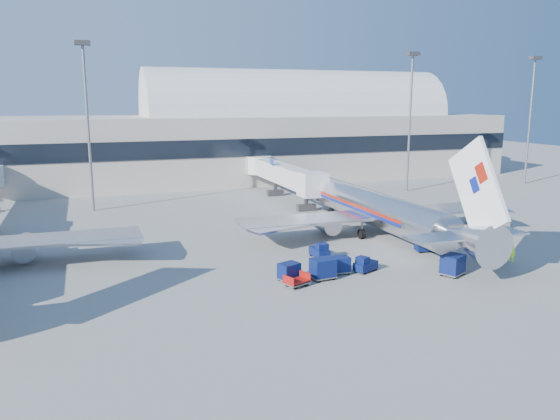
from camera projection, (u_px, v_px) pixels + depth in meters
name	position (u px, v px, depth m)	size (l,w,h in m)	color
ground	(312.00, 253.00, 54.20)	(260.00, 260.00, 0.00)	gray
terminal	(125.00, 142.00, 99.90)	(170.00, 28.15, 21.00)	#B2AA9E
airliner_main	(379.00, 210.00, 61.08)	(32.00, 37.26, 12.07)	silver
jetbridge_near	(280.00, 173.00, 84.38)	(4.40, 27.50, 6.25)	silver
mast_west	(86.00, 102.00, 72.39)	(2.00, 1.20, 22.60)	slate
mast_east	(411.00, 101.00, 88.88)	(2.00, 1.20, 22.60)	slate
mast_far_east	(532.00, 101.00, 97.13)	(2.00, 1.20, 22.60)	slate
barrier_near	(451.00, 230.00, 61.89)	(3.00, 0.55, 0.90)	#9E9E96
barrier_mid	(475.00, 228.00, 62.98)	(3.00, 0.55, 0.90)	#9E9E96
barrier_far	(498.00, 226.00, 64.07)	(3.00, 0.55, 0.90)	#9E9E96
tug_lead	(365.00, 265.00, 48.24)	(2.49, 1.92, 1.45)	#091446
tug_right	(426.00, 245.00, 54.68)	(2.45, 1.59, 1.47)	#091446
tug_left	(320.00, 251.00, 52.40)	(1.28, 2.45, 1.57)	#091446
cart_train_a	(340.00, 264.00, 47.77)	(1.79, 1.41, 1.51)	#091446
cart_train_b	(323.00, 268.00, 46.21)	(2.18, 1.75, 1.79)	#091446
cart_train_c	(289.00, 271.00, 45.86)	(2.08, 1.84, 1.53)	#091446
cart_solo_near	(453.00, 265.00, 47.18)	(2.56, 2.35, 1.82)	#091446
cart_solo_far	(489.00, 251.00, 51.36)	(2.16, 1.71, 1.80)	#091446
cart_open_red	(297.00, 282.00, 44.50)	(2.30, 1.97, 0.52)	slate
ramp_worker	(511.00, 251.00, 51.33)	(0.71, 0.47, 1.96)	#A0F619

